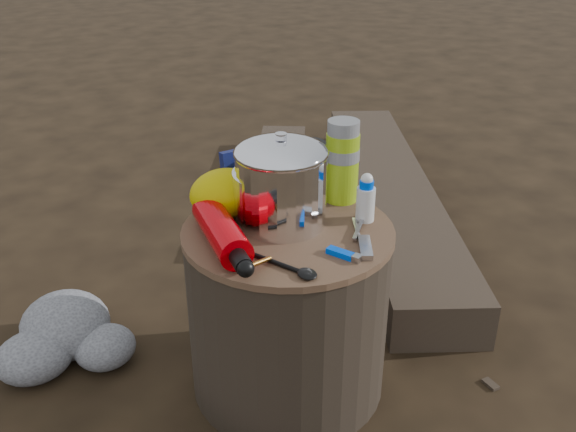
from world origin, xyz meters
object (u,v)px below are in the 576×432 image
thermos (342,162)px  travel_mug (307,169)px  fuel_bottle (222,231)px  stump (288,309)px  camping_pot (281,182)px  log_main (389,196)px

thermos → travel_mug: bearing=130.4°
fuel_bottle → travel_mug: size_ratio=2.21×
stump → fuel_bottle: bearing=179.7°
stump → fuel_bottle: (-0.16, 0.00, 0.26)m
thermos → travel_mug: size_ratio=1.50×
travel_mug → camping_pot: bearing=-141.4°
stump → thermos: thermos is taller
camping_pot → thermos: (0.19, 0.04, -0.00)m
travel_mug → fuel_bottle: bearing=-154.9°
stump → travel_mug: size_ratio=3.57×
stump → fuel_bottle: size_ratio=1.61×
stump → log_main: stump is taller
camping_pot → fuel_bottle: size_ratio=0.69×
log_main → fuel_bottle: 1.25m
thermos → log_main: bearing=42.8°
fuel_bottle → thermos: bearing=19.3°
camping_pot → fuel_bottle: 0.18m
camping_pot → fuel_bottle: (-0.17, -0.03, -0.07)m
log_main → thermos: 0.98m
log_main → fuel_bottle: (-0.99, -0.65, 0.41)m
camping_pot → thermos: bearing=11.3°
log_main → travel_mug: bearing=-115.8°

